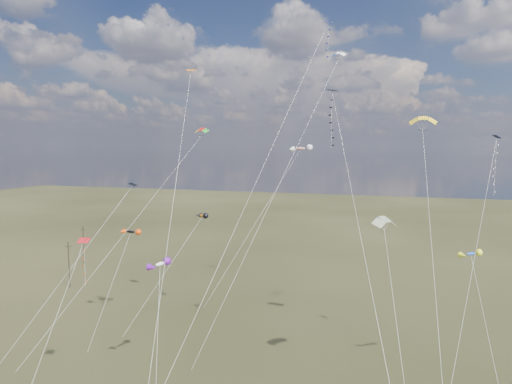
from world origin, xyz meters
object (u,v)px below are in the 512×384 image
(utility_pole_near, at_px, (69,264))
(novelty_black_orange, at_px, (130,232))
(parafoil_yellow, at_px, (423,119))
(utility_pole_far, at_px, (84,245))
(diamond_black_high, at_px, (335,134))

(utility_pole_near, xyz_separation_m, novelty_black_orange, (18.79, -9.63, 8.48))
(parafoil_yellow, bearing_deg, novelty_black_orange, 177.27)
(utility_pole_near, relative_size, utility_pole_far, 1.00)
(utility_pole_near, distance_m, parafoil_yellow, 62.37)
(diamond_black_high, xyz_separation_m, parafoil_yellow, (8.47, 6.89, 1.66))
(diamond_black_high, height_order, novelty_black_orange, diamond_black_high)
(utility_pole_near, height_order, novelty_black_orange, novelty_black_orange)
(diamond_black_high, height_order, parafoil_yellow, diamond_black_high)
(utility_pole_far, bearing_deg, novelty_black_orange, -41.41)
(utility_pole_far, distance_m, parafoil_yellow, 73.33)
(utility_pole_near, relative_size, novelty_black_orange, 0.61)
(utility_pole_near, height_order, parafoil_yellow, parafoil_yellow)
(utility_pole_far, xyz_separation_m, diamond_black_high, (56.24, -32.32, 21.64))
(utility_pole_near, relative_size, parafoil_yellow, 0.28)
(parafoil_yellow, xyz_separation_m, novelty_black_orange, (-37.92, 1.81, -14.82))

